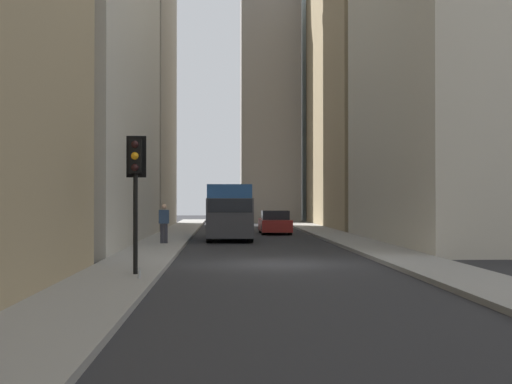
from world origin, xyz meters
TOP-DOWN VIEW (x-y plane):
  - ground_plane at (0.00, 0.00)m, footprint 135.00×135.00m
  - sidewalk_right at (0.00, 4.50)m, footprint 90.00×2.20m
  - sidewalk_left at (0.00, -4.50)m, footprint 90.00×2.20m
  - building_left_far at (28.69, -10.60)m, footprint 19.35×10.00m
  - building_right_far at (28.37, 10.60)m, footprint 14.61×10.50m
  - church_spire at (40.19, -2.49)m, footprint 5.77×5.77m
  - delivery_truck at (13.28, 1.40)m, footprint 6.46×2.25m
  - sedan_red at (19.30, -1.40)m, footprint 4.30×1.78m
  - traffic_light_foreground at (-4.12, 4.01)m, footprint 0.43×0.52m
  - pedestrian at (8.60, 4.35)m, footprint 0.26×0.44m
  - discarded_bottle at (-5.14, 3.79)m, footprint 0.07×0.07m

SIDE VIEW (x-z plane):
  - ground_plane at x=0.00m, z-range 0.00..0.00m
  - sidewalk_right at x=0.00m, z-range 0.00..0.14m
  - sidewalk_left at x=0.00m, z-range 0.00..0.14m
  - discarded_bottle at x=-5.14m, z-range 0.11..0.38m
  - sedan_red at x=19.30m, z-range -0.04..1.37m
  - pedestrian at x=8.60m, z-range 0.22..1.96m
  - delivery_truck at x=13.28m, z-range 0.04..2.88m
  - traffic_light_foreground at x=-4.12m, z-range 0.99..4.62m
  - building_left_far at x=28.69m, z-range 0.00..20.80m
  - building_right_far at x=28.37m, z-range 0.01..31.58m
  - church_spire at x=40.19m, z-range 0.85..37.24m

